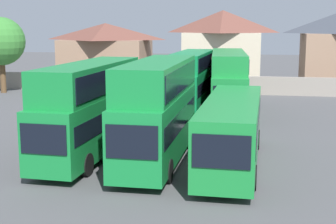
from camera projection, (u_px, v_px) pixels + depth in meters
ground at (197, 105)px, 43.53m from camera, size 140.00×140.00×0.00m
depot_boundary_wall at (206, 84)px, 50.41m from camera, size 56.00×0.50×1.80m
bus_1 at (90, 105)px, 26.43m from camera, size 2.98×10.66×4.99m
bus_2 at (158, 106)px, 25.31m from camera, size 2.68×10.29×5.18m
bus_3 at (232, 128)px, 24.89m from camera, size 2.87×11.68×3.33m
bus_4 at (150, 85)px, 41.05m from camera, size 3.38×12.06×3.50m
bus_5 at (192, 78)px, 40.21m from camera, size 2.91×10.27×4.73m
bus_6 at (228, 78)px, 39.78m from camera, size 3.45×11.75×4.78m
house_terrace_left at (106, 52)px, 60.43m from camera, size 10.48×7.72×6.97m
house_terrace_centre at (222, 47)px, 56.80m from camera, size 8.97×6.41×8.41m
tree_left_of_lot at (1, 42)px, 50.18m from camera, size 4.84×4.84×7.62m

